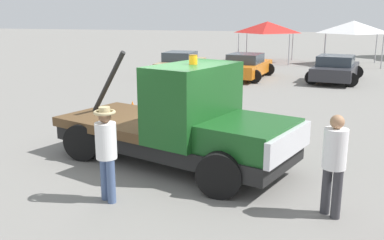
{
  "coord_description": "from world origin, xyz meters",
  "views": [
    {
      "loc": [
        3.15,
        -8.89,
        3.35
      ],
      "look_at": [
        0.5,
        0.0,
        1.05
      ],
      "focal_mm": 40.0,
      "sensor_mm": 36.0,
      "label": 1
    }
  ],
  "objects_px": {
    "canopy_tent_red": "(267,27)",
    "canopy_tent_white": "(353,27)",
    "traffic_cone": "(133,110)",
    "parked_car_orange": "(246,66)",
    "person_at_hood": "(106,147)",
    "parked_car_tan": "(181,64)",
    "tow_truck": "(184,124)",
    "parked_car_charcoal": "(335,69)",
    "person_near_truck": "(334,159)"
  },
  "relations": [
    {
      "from": "parked_car_tan",
      "to": "person_at_hood",
      "type": "bearing_deg",
      "value": -167.08
    },
    {
      "from": "parked_car_orange",
      "to": "person_near_truck",
      "type": "bearing_deg",
      "value": -159.24
    },
    {
      "from": "person_near_truck",
      "to": "canopy_tent_white",
      "type": "height_order",
      "value": "canopy_tent_white"
    },
    {
      "from": "canopy_tent_white",
      "to": "traffic_cone",
      "type": "distance_m",
      "value": 19.99
    },
    {
      "from": "person_near_truck",
      "to": "traffic_cone",
      "type": "bearing_deg",
      "value": 87.15
    },
    {
      "from": "person_at_hood",
      "to": "parked_car_charcoal",
      "type": "height_order",
      "value": "person_at_hood"
    },
    {
      "from": "tow_truck",
      "to": "person_at_hood",
      "type": "relative_size",
      "value": 3.42
    },
    {
      "from": "parked_car_tan",
      "to": "parked_car_orange",
      "type": "relative_size",
      "value": 0.94
    },
    {
      "from": "parked_car_charcoal",
      "to": "traffic_cone",
      "type": "distance_m",
      "value": 12.19
    },
    {
      "from": "person_near_truck",
      "to": "person_at_hood",
      "type": "bearing_deg",
      "value": 137.47
    },
    {
      "from": "tow_truck",
      "to": "traffic_cone",
      "type": "relative_size",
      "value": 11.02
    },
    {
      "from": "traffic_cone",
      "to": "canopy_tent_white",
      "type": "bearing_deg",
      "value": 66.6
    },
    {
      "from": "parked_car_tan",
      "to": "parked_car_orange",
      "type": "xyz_separation_m",
      "value": [
        3.7,
        -0.12,
        0.0
      ]
    },
    {
      "from": "tow_truck",
      "to": "parked_car_charcoal",
      "type": "bearing_deg",
      "value": 93.77
    },
    {
      "from": "person_at_hood",
      "to": "parked_car_charcoal",
      "type": "relative_size",
      "value": 0.37
    },
    {
      "from": "person_at_hood",
      "to": "parked_car_tan",
      "type": "relative_size",
      "value": 0.4
    },
    {
      "from": "person_near_truck",
      "to": "canopy_tent_white",
      "type": "bearing_deg",
      "value": 35.62
    },
    {
      "from": "tow_truck",
      "to": "canopy_tent_white",
      "type": "bearing_deg",
      "value": 95.83
    },
    {
      "from": "parked_car_tan",
      "to": "parked_car_charcoal",
      "type": "distance_m",
      "value": 8.26
    },
    {
      "from": "canopy_tent_red",
      "to": "tow_truck",
      "type": "bearing_deg",
      "value": -87.6
    },
    {
      "from": "parked_car_tan",
      "to": "canopy_tent_white",
      "type": "distance_m",
      "value": 12.64
    },
    {
      "from": "person_near_truck",
      "to": "canopy_tent_red",
      "type": "relative_size",
      "value": 0.5
    },
    {
      "from": "parked_car_charcoal",
      "to": "canopy_tent_white",
      "type": "height_order",
      "value": "canopy_tent_white"
    },
    {
      "from": "canopy_tent_red",
      "to": "traffic_cone",
      "type": "distance_m",
      "value": 18.89
    },
    {
      "from": "person_at_hood",
      "to": "parked_car_tan",
      "type": "height_order",
      "value": "person_at_hood"
    },
    {
      "from": "person_at_hood",
      "to": "parked_car_orange",
      "type": "height_order",
      "value": "person_at_hood"
    },
    {
      "from": "person_at_hood",
      "to": "parked_car_orange",
      "type": "relative_size",
      "value": 0.38
    },
    {
      "from": "tow_truck",
      "to": "parked_car_charcoal",
      "type": "distance_m",
      "value": 14.66
    },
    {
      "from": "traffic_cone",
      "to": "parked_car_orange",
      "type": "bearing_deg",
      "value": 77.87
    },
    {
      "from": "person_near_truck",
      "to": "canopy_tent_red",
      "type": "xyz_separation_m",
      "value": [
        -4.1,
        24.33,
        1.43
      ]
    },
    {
      "from": "canopy_tent_red",
      "to": "traffic_cone",
      "type": "bearing_deg",
      "value": -96.51
    },
    {
      "from": "person_at_hood",
      "to": "canopy_tent_red",
      "type": "distance_m",
      "value": 24.92
    },
    {
      "from": "parked_car_orange",
      "to": "parked_car_charcoal",
      "type": "distance_m",
      "value": 4.56
    },
    {
      "from": "parked_car_tan",
      "to": "parked_car_orange",
      "type": "distance_m",
      "value": 3.7
    },
    {
      "from": "parked_car_tan",
      "to": "canopy_tent_white",
      "type": "relative_size",
      "value": 1.25
    },
    {
      "from": "canopy_tent_white",
      "to": "tow_truck",
      "type": "bearing_deg",
      "value": -102.2
    },
    {
      "from": "parked_car_orange",
      "to": "canopy_tent_red",
      "type": "relative_size",
      "value": 1.32
    },
    {
      "from": "parked_car_charcoal",
      "to": "person_near_truck",
      "type": "bearing_deg",
      "value": -172.93
    },
    {
      "from": "canopy_tent_red",
      "to": "canopy_tent_white",
      "type": "bearing_deg",
      "value": -4.12
    },
    {
      "from": "tow_truck",
      "to": "parked_car_orange",
      "type": "height_order",
      "value": "tow_truck"
    },
    {
      "from": "person_at_hood",
      "to": "parked_car_tan",
      "type": "xyz_separation_m",
      "value": [
        -3.9,
        16.28,
        -0.4
      ]
    },
    {
      "from": "person_at_hood",
      "to": "parked_car_charcoal",
      "type": "distance_m",
      "value": 16.99
    },
    {
      "from": "person_near_truck",
      "to": "canopy_tent_red",
      "type": "height_order",
      "value": "canopy_tent_red"
    },
    {
      "from": "canopy_tent_red",
      "to": "parked_car_orange",
      "type": "bearing_deg",
      "value": -89.96
    },
    {
      "from": "person_near_truck",
      "to": "tow_truck",
      "type": "bearing_deg",
      "value": 101.59
    },
    {
      "from": "person_near_truck",
      "to": "parked_car_orange",
      "type": "xyz_separation_m",
      "value": [
        -4.1,
        15.62,
        -0.37
      ]
    },
    {
      "from": "canopy_tent_white",
      "to": "traffic_cone",
      "type": "height_order",
      "value": "canopy_tent_white"
    },
    {
      "from": "tow_truck",
      "to": "person_near_truck",
      "type": "bearing_deg",
      "value": -9.97
    },
    {
      "from": "canopy_tent_white",
      "to": "person_at_hood",
      "type": "bearing_deg",
      "value": -102.8
    },
    {
      "from": "parked_car_orange",
      "to": "parked_car_charcoal",
      "type": "bearing_deg",
      "value": -80.76
    }
  ]
}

